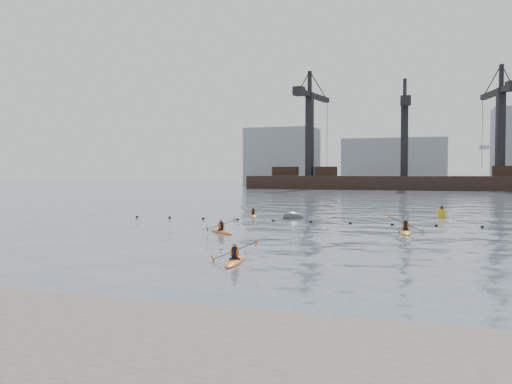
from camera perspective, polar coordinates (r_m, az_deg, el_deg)
ground at (r=19.26m, az=-3.16°, el=-9.17°), size 400.00×400.00×0.00m
quay at (r=11.66m, az=-20.44°, el=-16.79°), size 18.00×7.12×1.77m
float_line at (r=40.96m, az=7.87°, el=-3.20°), size 33.24×0.73×0.24m
barge_pier at (r=127.78m, az=15.21°, el=1.11°), size 72.00×19.30×29.50m
skyline at (r=168.00m, az=16.85°, el=3.80°), size 141.00×28.00×22.00m
kayaker_0 at (r=22.73m, az=-2.26°, el=-7.22°), size 2.03×2.99×1.13m
kayaker_2 at (r=34.09m, az=-3.68°, el=-4.14°), size 2.54×2.50×1.02m
kayaker_3 at (r=35.12m, az=15.46°, el=-4.01°), size 2.30×3.38×1.29m
kayaker_5 at (r=46.77m, az=-0.30°, el=-2.47°), size 1.86×2.89×1.03m
mooring_buoy at (r=44.77m, az=4.07°, el=-2.79°), size 2.54×2.42×1.47m
nav_buoy at (r=48.21m, az=18.95°, el=-2.11°), size 0.66×0.66×1.21m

